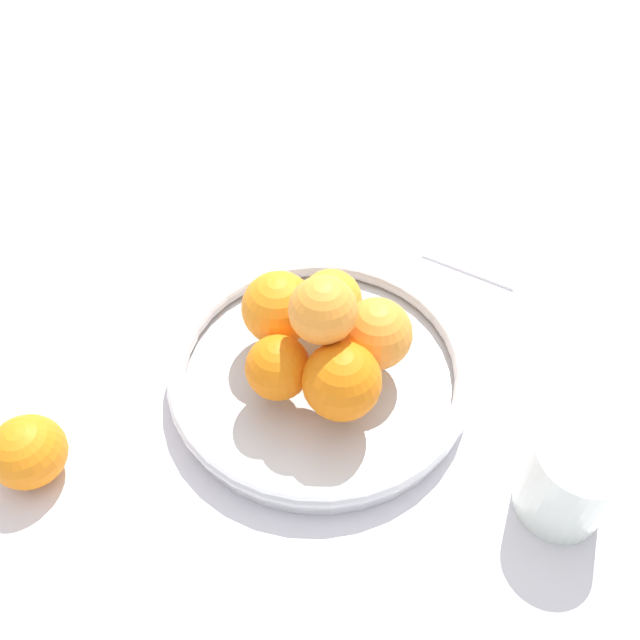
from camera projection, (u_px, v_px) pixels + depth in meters
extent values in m
plane|color=silver|center=(320.00, 380.00, 0.67)|extent=(4.00, 4.00, 0.00)
cylinder|color=silver|center=(320.00, 376.00, 0.67)|extent=(0.31, 0.31, 0.02)
torus|color=silver|center=(320.00, 366.00, 0.65)|extent=(0.32, 0.32, 0.02)
sphere|color=orange|center=(278.00, 368.00, 0.60)|extent=(0.06, 0.06, 0.06)
sphere|color=orange|center=(342.00, 381.00, 0.58)|extent=(0.08, 0.08, 0.08)
sphere|color=orange|center=(376.00, 334.00, 0.62)|extent=(0.07, 0.07, 0.07)
sphere|color=orange|center=(331.00, 300.00, 0.66)|extent=(0.07, 0.07, 0.07)
sphere|color=orange|center=(276.00, 310.00, 0.64)|extent=(0.08, 0.08, 0.08)
sphere|color=orange|center=(323.00, 310.00, 0.57)|extent=(0.06, 0.06, 0.06)
sphere|color=orange|center=(28.00, 452.00, 0.57)|extent=(0.07, 0.07, 0.07)
cylinder|color=silver|center=(569.00, 481.00, 0.54)|extent=(0.08, 0.08, 0.09)
cube|color=white|center=(484.00, 244.00, 0.82)|extent=(0.14, 0.14, 0.01)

